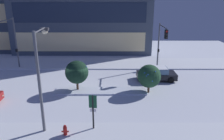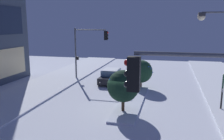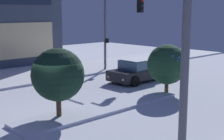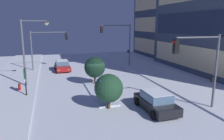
# 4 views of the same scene
# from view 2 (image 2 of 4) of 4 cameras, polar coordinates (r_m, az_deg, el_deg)

# --- Properties ---
(ground) EXTENTS (52.00, 52.00, 0.00)m
(ground) POSITION_cam_2_polar(r_m,az_deg,el_deg) (17.45, 1.94, -9.98)
(ground) COLOR silver
(curb_strip_far) EXTENTS (52.00, 5.20, 0.14)m
(curb_strip_far) POSITION_cam_2_polar(r_m,az_deg,el_deg) (21.12, -22.93, -6.92)
(curb_strip_far) COLOR silver
(curb_strip_far) RESTS_ON ground
(median_strip) EXTENTS (9.00, 1.80, 0.14)m
(median_strip) POSITION_cam_2_polar(r_m,az_deg,el_deg) (19.39, 4.71, -7.63)
(median_strip) COLOR silver
(median_strip) RESTS_ON ground
(car_far) EXTENTS (4.42, 2.17, 1.49)m
(car_far) POSITION_cam_2_polar(r_m,az_deg,el_deg) (25.63, -0.20, -1.51)
(car_far) COLOR black
(car_far) RESTS_ON ground
(traffic_light_corner_far_right) EXTENTS (0.32, 4.00, 5.84)m
(traffic_light_corner_far_right) POSITION_cam_2_polar(r_m,az_deg,el_deg) (26.90, -5.79, 6.10)
(traffic_light_corner_far_right) COLOR #565960
(traffic_light_corner_far_right) RESTS_ON ground
(parking_info_sign) EXTENTS (0.55, 0.14, 2.67)m
(parking_info_sign) POSITION_cam_2_polar(r_m,az_deg,el_deg) (18.92, 25.08, -3.95)
(parking_info_sign) COLOR black
(parking_info_sign) RESTS_ON ground
(decorated_tree_median) EXTENTS (2.25, 2.30, 2.81)m
(decorated_tree_median) POSITION_cam_2_polar(r_m,az_deg,el_deg) (23.47, 7.01, -0.33)
(decorated_tree_median) COLOR #473323
(decorated_tree_median) RESTS_ON ground
(decorated_tree_left_of_median) EXTENTS (2.28, 2.31, 3.09)m
(decorated_tree_left_of_median) POSITION_cam_2_polar(r_m,az_deg,el_deg) (16.71, 2.70, -3.91)
(decorated_tree_left_of_median) COLOR #473323
(decorated_tree_left_of_median) RESTS_ON ground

